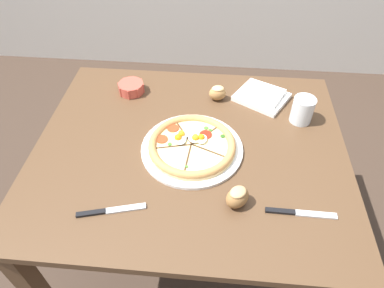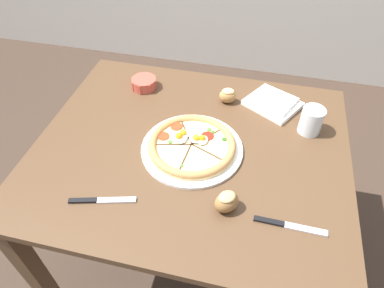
{
  "view_description": "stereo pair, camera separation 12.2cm",
  "coord_description": "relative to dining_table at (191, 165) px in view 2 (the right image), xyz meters",
  "views": [
    {
      "loc": [
        0.09,
        -0.87,
        1.65
      ],
      "look_at": [
        0.01,
        -0.02,
        0.78
      ],
      "focal_mm": 32.0,
      "sensor_mm": 36.0,
      "label": 1
    },
    {
      "loc": [
        0.21,
        -0.85,
        1.65
      ],
      "look_at": [
        0.01,
        -0.02,
        0.78
      ],
      "focal_mm": 32.0,
      "sensor_mm": 36.0,
      "label": 2
    }
  ],
  "objects": [
    {
      "name": "ground_plane",
      "position": [
        0.0,
        0.0,
        -0.65
      ],
      "size": [
        12.0,
        12.0,
        0.0
      ],
      "primitive_type": "plane",
      "color": "#3D2D23"
    },
    {
      "name": "dining_table",
      "position": [
        0.0,
        0.0,
        0.0
      ],
      "size": [
        1.14,
        0.96,
        0.75
      ],
      "color": "#513823",
      "rests_on": "ground_plane"
    },
    {
      "name": "pizza",
      "position": [
        0.01,
        -0.02,
        0.13
      ],
      "size": [
        0.37,
        0.37,
        0.06
      ],
      "color": "white",
      "rests_on": "dining_table"
    },
    {
      "name": "ramekin_bowl",
      "position": [
        -0.28,
        0.31,
        0.13
      ],
      "size": [
        0.11,
        0.11,
        0.04
      ],
      "color": "#C64C3D",
      "rests_on": "dining_table"
    },
    {
      "name": "napkin_folded",
      "position": [
        0.27,
        0.31,
        0.12
      ],
      "size": [
        0.26,
        0.25,
        0.04
      ],
      "rotation": [
        0.0,
        0.0,
        -0.54
      ],
      "color": "white",
      "rests_on": "dining_table"
    },
    {
      "name": "bread_piece_near",
      "position": [
        0.17,
        -0.24,
        0.14
      ],
      "size": [
        0.1,
        0.1,
        0.07
      ],
      "rotation": [
        0.0,
        0.0,
        0.75
      ],
      "color": "olive",
      "rests_on": "dining_table"
    },
    {
      "name": "bread_piece_mid",
      "position": [
        0.09,
        0.29,
        0.14
      ],
      "size": [
        0.08,
        0.07,
        0.06
      ],
      "rotation": [
        0.0,
        0.0,
        0.2
      ],
      "color": "#B27F47",
      "rests_on": "dining_table"
    },
    {
      "name": "knife_main",
      "position": [
        -0.22,
        -0.3,
        0.11
      ],
      "size": [
        0.21,
        0.07,
        0.01
      ],
      "rotation": [
        0.0,
        0.0,
        0.26
      ],
      "color": "silver",
      "rests_on": "dining_table"
    },
    {
      "name": "knife_spare",
      "position": [
        0.36,
        -0.26,
        0.11
      ],
      "size": [
        0.22,
        0.02,
        0.01
      ],
      "rotation": [
        0.0,
        0.0,
        -0.01
      ],
      "color": "silver",
      "rests_on": "dining_table"
    },
    {
      "name": "water_glass",
      "position": [
        0.42,
        0.18,
        0.15
      ],
      "size": [
        0.08,
        0.08,
        0.1
      ],
      "color": "white",
      "rests_on": "dining_table"
    }
  ]
}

